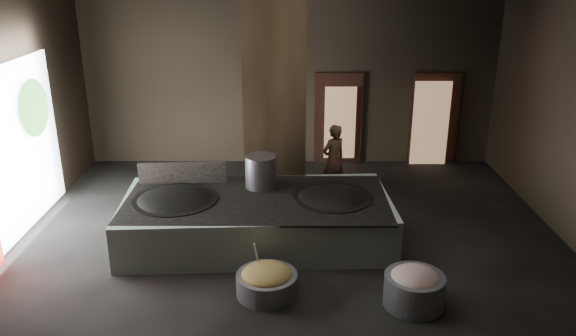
{
  "coord_description": "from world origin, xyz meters",
  "views": [
    {
      "loc": [
        -0.03,
        -9.03,
        4.8
      ],
      "look_at": [
        -0.04,
        0.59,
        1.25
      ],
      "focal_mm": 35.0,
      "sensor_mm": 36.0,
      "label": 1
    }
  ],
  "objects_px": {
    "cook": "(333,160)",
    "wok_left": "(175,203)",
    "veg_basin": "(267,284)",
    "hearth_platform": "(257,219)",
    "wok_right": "(332,201)",
    "stock_pot": "(261,172)",
    "meat_basin": "(414,290)"
  },
  "relations": [
    {
      "from": "cook",
      "to": "wok_left",
      "type": "bearing_deg",
      "value": 3.1
    },
    {
      "from": "wok_left",
      "to": "veg_basin",
      "type": "height_order",
      "value": "wok_left"
    },
    {
      "from": "hearth_platform",
      "to": "wok_left",
      "type": "relative_size",
      "value": 3.17
    },
    {
      "from": "wok_right",
      "to": "stock_pot",
      "type": "bearing_deg",
      "value": 158.96
    },
    {
      "from": "wok_left",
      "to": "wok_right",
      "type": "xyz_separation_m",
      "value": [
        2.8,
        0.1,
        0.0
      ]
    },
    {
      "from": "hearth_platform",
      "to": "cook",
      "type": "height_order",
      "value": "cook"
    },
    {
      "from": "wok_left",
      "to": "veg_basin",
      "type": "relative_size",
      "value": 1.6
    },
    {
      "from": "hearth_platform",
      "to": "meat_basin",
      "type": "bearing_deg",
      "value": -43.41
    },
    {
      "from": "wok_left",
      "to": "cook",
      "type": "relative_size",
      "value": 0.95
    },
    {
      "from": "veg_basin",
      "to": "stock_pot",
      "type": "bearing_deg",
      "value": 94.65
    },
    {
      "from": "hearth_platform",
      "to": "wok_left",
      "type": "height_order",
      "value": "wok_left"
    },
    {
      "from": "veg_basin",
      "to": "wok_left",
      "type": "bearing_deg",
      "value": 134.25
    },
    {
      "from": "wok_right",
      "to": "veg_basin",
      "type": "relative_size",
      "value": 1.49
    },
    {
      "from": "veg_basin",
      "to": "meat_basin",
      "type": "bearing_deg",
      "value": -7.31
    },
    {
      "from": "wok_right",
      "to": "wok_left",
      "type": "bearing_deg",
      "value": -177.95
    },
    {
      "from": "wok_left",
      "to": "cook",
      "type": "height_order",
      "value": "cook"
    },
    {
      "from": "wok_left",
      "to": "stock_pot",
      "type": "xyz_separation_m",
      "value": [
        1.5,
        0.6,
        0.38
      ]
    },
    {
      "from": "cook",
      "to": "hearth_platform",
      "type": "bearing_deg",
      "value": 21.2
    },
    {
      "from": "wok_right",
      "to": "cook",
      "type": "relative_size",
      "value": 0.88
    },
    {
      "from": "hearth_platform",
      "to": "meat_basin",
      "type": "relative_size",
      "value": 5.35
    },
    {
      "from": "stock_pot",
      "to": "meat_basin",
      "type": "distance_m",
      "value": 3.64
    },
    {
      "from": "meat_basin",
      "to": "wok_left",
      "type": "bearing_deg",
      "value": 152.52
    },
    {
      "from": "hearth_platform",
      "to": "wok_left",
      "type": "bearing_deg",
      "value": 179.0
    },
    {
      "from": "stock_pot",
      "to": "meat_basin",
      "type": "bearing_deg",
      "value": -47.78
    },
    {
      "from": "stock_pot",
      "to": "veg_basin",
      "type": "relative_size",
      "value": 0.66
    },
    {
      "from": "hearth_platform",
      "to": "wok_left",
      "type": "distance_m",
      "value": 1.49
    },
    {
      "from": "stock_pot",
      "to": "wok_left",
      "type": "bearing_deg",
      "value": -158.2
    },
    {
      "from": "hearth_platform",
      "to": "stock_pot",
      "type": "height_order",
      "value": "stock_pot"
    },
    {
      "from": "wok_right",
      "to": "stock_pot",
      "type": "distance_m",
      "value": 1.44
    },
    {
      "from": "hearth_platform",
      "to": "stock_pot",
      "type": "distance_m",
      "value": 0.9
    },
    {
      "from": "wok_right",
      "to": "veg_basin",
      "type": "distance_m",
      "value": 2.22
    },
    {
      "from": "wok_left",
      "to": "veg_basin",
      "type": "xyz_separation_m",
      "value": [
        1.69,
        -1.73,
        -0.58
      ]
    }
  ]
}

